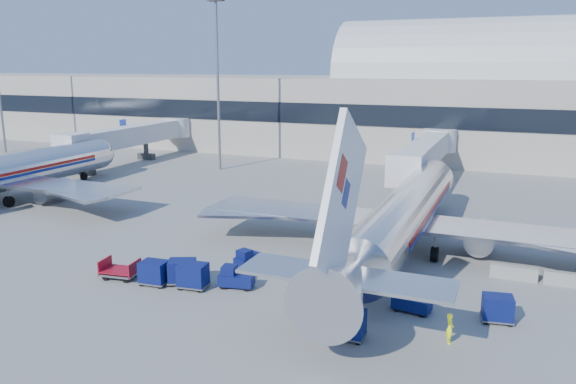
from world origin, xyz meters
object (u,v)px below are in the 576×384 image
at_px(mast_west, 217,59).
at_px(ramp_worker, 450,328).
at_px(cart_train_a, 193,275).
at_px(tug_left, 248,259).
at_px(barrier_near, 514,273).
at_px(jetbridge_near, 427,152).
at_px(barrier_mid, 569,280).
at_px(cart_solo_far, 498,308).
at_px(cart_train_c, 154,272).
at_px(tug_lead, 235,278).
at_px(cart_train_b, 182,271).
at_px(cart_solo_near, 349,324).
at_px(jetbridge_mid, 136,135).
at_px(cart_open_red, 121,272).
at_px(tug_right, 410,301).

height_order(mast_west, ramp_worker, mast_west).
bearing_deg(cart_train_a, tug_left, 64.95).
bearing_deg(barrier_near, jetbridge_near, 109.85).
height_order(barrier_mid, cart_solo_far, cart_solo_far).
xyz_separation_m(barrier_near, cart_train_c, (-21.61, -9.98, 0.39)).
xyz_separation_m(mast_west, tug_lead, (21.48, -36.40, -14.13)).
distance_m(barrier_mid, ramp_worker, 12.41).
height_order(cart_train_b, cart_solo_near, cart_train_b).
relative_size(barrier_near, ramp_worker, 1.86).
xyz_separation_m(jetbridge_mid, ramp_worker, (49.51, -39.56, -3.12)).
relative_size(cart_train_a, cart_open_red, 0.78).
bearing_deg(cart_open_red, tug_right, -0.58).
bearing_deg(jetbridge_mid, tug_lead, -46.04).
distance_m(barrier_near, barrier_mid, 3.30).
bearing_deg(cart_train_b, jetbridge_mid, 105.48).
xyz_separation_m(barrier_near, cart_solo_far, (-0.73, -7.21, 0.35)).
bearing_deg(tug_right, tug_lead, -168.15).
xyz_separation_m(cart_solo_far, ramp_worker, (-2.15, -3.55, 0.00)).
bearing_deg(jetbridge_near, cart_solo_far, -74.97).
xyz_separation_m(barrier_mid, tug_left, (-20.67, -4.82, 0.18)).
bearing_deg(barrier_mid, tug_left, -166.86).
bearing_deg(tug_left, cart_train_c, 159.04).
bearing_deg(barrier_mid, jetbridge_near, 115.44).
relative_size(mast_west, barrier_near, 7.53).
bearing_deg(cart_open_red, tug_left, 28.83).
relative_size(tug_lead, cart_solo_near, 1.36).
bearing_deg(cart_train_a, jetbridge_mid, 124.42).
bearing_deg(barrier_near, tug_right, -125.41).
distance_m(cart_train_c, cart_solo_far, 21.06).
bearing_deg(cart_solo_near, tug_left, 141.66).
distance_m(tug_lead, cart_solo_near, 9.51).
height_order(barrier_near, tug_right, tug_right).
relative_size(jetbridge_mid, mast_west, 1.22).
xyz_separation_m(tug_left, cart_train_c, (-4.24, -5.16, 0.21)).
bearing_deg(cart_solo_far, cart_train_b, 176.27).
distance_m(jetbridge_mid, cart_open_red, 47.96).
bearing_deg(tug_lead, cart_open_red, -179.48).
bearing_deg(jetbridge_near, cart_solo_near, -86.41).
bearing_deg(cart_solo_far, cart_open_red, 177.07).
relative_size(cart_train_c, ramp_worker, 1.18).
relative_size(mast_west, cart_train_a, 11.31).
height_order(tug_left, cart_train_a, cart_train_a).
height_order(tug_left, cart_train_b, cart_train_b).
bearing_deg(jetbridge_near, tug_right, -82.28).
relative_size(tug_left, cart_train_b, 1.05).
xyz_separation_m(cart_train_a, cart_train_c, (-2.67, -0.43, -0.03)).
xyz_separation_m(cart_train_c, cart_solo_far, (20.87, 2.78, -0.04)).
height_order(jetbridge_mid, mast_west, mast_west).
bearing_deg(tug_left, cart_open_red, 144.69).
relative_size(jetbridge_near, cart_solo_far, 14.46).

